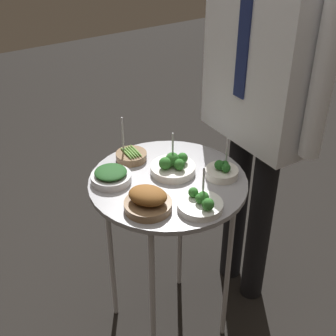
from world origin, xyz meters
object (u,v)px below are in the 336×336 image
object	(u,v)px
bowl_spinach_far_rim	(111,176)
waiter_figure	(263,82)
bowl_broccoli_near_rim	(222,171)
bowl_roast_back_left	(148,201)
bowl_broccoli_front_left	(173,166)
bowl_asparagus_front_right	(131,155)
serving_cart	(168,196)
bowl_broccoli_back_right	(200,204)

from	to	relation	value
bowl_spinach_far_rim	waiter_figure	bearing A→B (deg)	82.69
bowl_spinach_far_rim	bowl_broccoli_near_rim	size ratio (longest dim) A/B	1.02
bowl_roast_back_left	bowl_broccoli_near_rim	distance (m)	0.32
bowl_broccoli_front_left	bowl_spinach_far_rim	size ratio (longest dim) A/B	1.14
bowl_broccoli_front_left	bowl_spinach_far_rim	xyz separation A→B (m)	(-0.07, -0.22, -0.00)
bowl_asparagus_front_right	waiter_figure	size ratio (longest dim) A/B	0.11
bowl_asparagus_front_right	waiter_figure	distance (m)	0.56
bowl_roast_back_left	waiter_figure	bearing A→B (deg)	102.81
serving_cart	bowl_broccoli_front_left	size ratio (longest dim) A/B	4.63
bowl_asparagus_front_right	bowl_broccoli_back_right	distance (m)	0.39
waiter_figure	bowl_broccoli_near_rim	bearing A→B (deg)	-67.57
serving_cart	bowl_broccoli_near_rim	xyz separation A→B (m)	(0.08, 0.18, 0.09)
serving_cart	bowl_asparagus_front_right	xyz separation A→B (m)	(-0.19, -0.05, 0.09)
bowl_broccoli_front_left	bowl_broccoli_near_rim	xyz separation A→B (m)	(0.11, 0.14, -0.01)
bowl_broccoli_front_left	bowl_broccoli_near_rim	world-z (taller)	bowl_broccoli_near_rim
bowl_broccoli_back_right	waiter_figure	distance (m)	0.54
bowl_roast_back_left	bowl_broccoli_front_left	bearing A→B (deg)	127.11
bowl_broccoli_near_rim	waiter_figure	world-z (taller)	waiter_figure
bowl_broccoli_front_left	serving_cart	bearing A→B (deg)	-52.48
serving_cart	bowl_spinach_far_rim	bearing A→B (deg)	-119.29
serving_cart	bowl_broccoli_back_right	world-z (taller)	bowl_broccoli_back_right
serving_cart	bowl_spinach_far_rim	world-z (taller)	bowl_spinach_far_rim
bowl_broccoli_back_right	serving_cart	bearing A→B (deg)	179.59
bowl_broccoli_front_left	bowl_asparagus_front_right	distance (m)	0.18
bowl_spinach_far_rim	waiter_figure	distance (m)	0.66
bowl_spinach_far_rim	waiter_figure	size ratio (longest dim) A/B	0.09
bowl_roast_back_left	bowl_spinach_far_rim	xyz separation A→B (m)	(-0.21, -0.03, -0.01)
bowl_broccoli_back_right	bowl_broccoli_near_rim	bearing A→B (deg)	123.24
bowl_asparagus_front_right	bowl_roast_back_left	distance (m)	0.32
bowl_spinach_far_rim	bowl_roast_back_left	bearing A→B (deg)	8.62
serving_cart	bowl_spinach_far_rim	distance (m)	0.22
bowl_asparagus_front_right	bowl_roast_back_left	xyz separation A→B (m)	(0.30, -0.10, 0.02)
serving_cart	bowl_roast_back_left	distance (m)	0.21
bowl_broccoli_back_right	bowl_spinach_far_rim	world-z (taller)	bowl_broccoli_back_right
bowl_spinach_far_rim	bowl_asparagus_front_right	bearing A→B (deg)	125.66
serving_cart	waiter_figure	size ratio (longest dim) A/B	0.47
bowl_broccoli_front_left	waiter_figure	distance (m)	0.46
bowl_broccoli_back_right	bowl_asparagus_front_right	bearing A→B (deg)	-173.61
serving_cart	waiter_figure	distance (m)	0.55
bowl_spinach_far_rim	bowl_broccoli_front_left	bearing A→B (deg)	72.99
bowl_asparagus_front_right	bowl_spinach_far_rim	distance (m)	0.16
bowl_broccoli_front_left	bowl_roast_back_left	size ratio (longest dim) A/B	1.02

